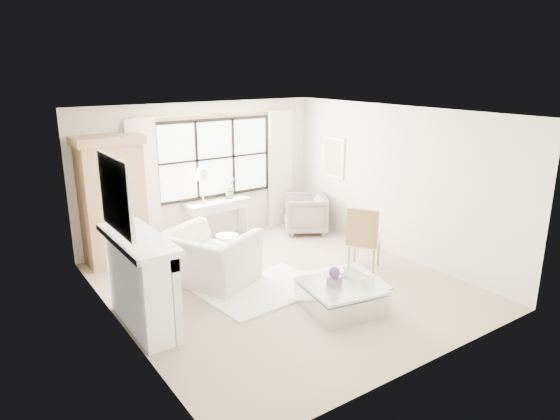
{
  "coord_description": "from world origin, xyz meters",
  "views": [
    {
      "loc": [
        -4.16,
        -5.98,
        3.34
      ],
      "look_at": [
        0.11,
        0.2,
        1.17
      ],
      "focal_mm": 32.0,
      "sensor_mm": 36.0,
      "label": 1
    }
  ],
  "objects_px": {
    "armoire": "(112,200)",
    "console_table": "(218,220)",
    "club_armchair": "(210,258)",
    "coffee_table": "(341,297)"
  },
  "relations": [
    {
      "from": "armoire",
      "to": "console_table",
      "type": "height_order",
      "value": "armoire"
    },
    {
      "from": "armoire",
      "to": "club_armchair",
      "type": "height_order",
      "value": "armoire"
    },
    {
      "from": "coffee_table",
      "to": "armoire",
      "type": "bearing_deg",
      "value": 129.65
    },
    {
      "from": "club_armchair",
      "to": "coffee_table",
      "type": "xyz_separation_m",
      "value": [
        1.12,
        -1.87,
        -0.25
      ]
    },
    {
      "from": "armoire",
      "to": "club_armchair",
      "type": "relative_size",
      "value": 1.69
    },
    {
      "from": "coffee_table",
      "to": "console_table",
      "type": "bearing_deg",
      "value": 100.33
    },
    {
      "from": "armoire",
      "to": "coffee_table",
      "type": "height_order",
      "value": "armoire"
    },
    {
      "from": "armoire",
      "to": "console_table",
      "type": "relative_size",
      "value": 1.68
    },
    {
      "from": "console_table",
      "to": "coffee_table",
      "type": "height_order",
      "value": "console_table"
    },
    {
      "from": "club_armchair",
      "to": "console_table",
      "type": "bearing_deg",
      "value": -55.69
    }
  ]
}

